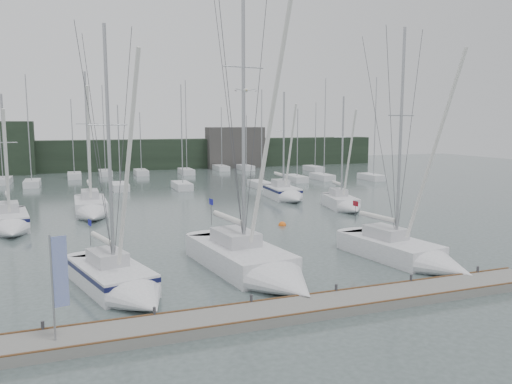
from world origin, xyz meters
The scene contains 16 objects.
ground centered at (0.00, 0.00, 0.00)m, with size 160.00×160.00×0.00m, color #455452.
dock centered at (0.00, -5.00, 0.20)m, with size 24.00×2.00×0.40m, color slate.
far_treeline centered at (0.00, 62.00, 2.50)m, with size 90.00×4.00×5.00m, color black.
far_building_right centered at (18.00, 60.00, 3.50)m, with size 10.00×3.00×7.00m, color #413E3B.
mast_forest centered at (0.63, 44.15, 0.47)m, with size 58.59×27.49×14.13m.
sailboat_near_left centered at (-6.82, -0.29, 0.53)m, with size 4.62×8.32×13.01m.
sailboat_near_center centered at (-0.13, -0.15, 0.59)m, with size 4.69×10.97×17.98m.
sailboat_near_right centered at (8.72, -0.78, 0.52)m, with size 4.05×9.05×13.87m.
sailboat_mid_a centered at (-13.13, 16.40, 0.59)m, with size 3.48×7.85×10.62m.
sailboat_mid_b centered at (-7.40, 20.70, 0.58)m, with size 2.61×8.60×12.82m.
sailboat_mid_d centered at (11.55, 23.16, 0.59)m, with size 3.02×7.48×11.70m.
sailboat_mid_e centered at (14.10, 15.94, 0.51)m, with size 3.37×6.93×10.82m.
buoy_a centered at (-0.77, 10.38, 0.00)m, with size 0.54×0.54×0.54m, color orange.
buoy_b centered at (6.12, 11.58, 0.00)m, with size 0.61×0.61×0.61m, color orange.
dock_banner centered at (-9.37, -5.16, 2.59)m, with size 0.56×0.16×3.71m.
seagull centered at (-1.48, -1.93, 9.19)m, with size 0.91×0.43×0.18m.
Camera 1 is at (-8.71, -22.79, 7.80)m, focal length 35.00 mm.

